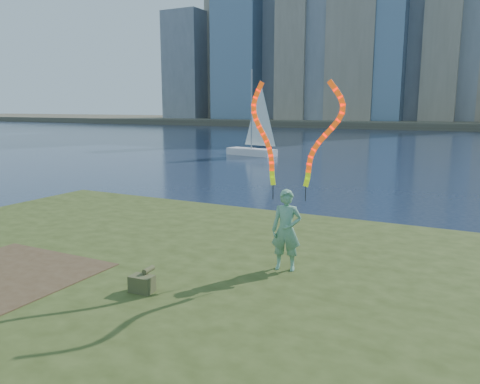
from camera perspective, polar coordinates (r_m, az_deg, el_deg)
The scene contains 7 objects.
ground at distance 11.23m, azimuth -6.14°, elevation -10.57°, with size 320.00×320.00×0.00m, color #19263F.
grassy_knoll at distance 9.41m, azimuth -14.05°, elevation -12.86°, with size 20.00×18.00×0.80m.
dirt_patch at distance 10.24m, azimuth -27.03°, elevation -8.97°, with size 3.20×3.00×0.02m, color #47331E.
far_shore at distance 103.95m, azimuth 24.14°, elevation 7.64°, with size 320.00×40.00×1.20m, color #484335.
woman_with_ribbons at distance 9.17m, azimuth 5.82°, elevation -0.95°, with size 2.01×0.56×4.00m.
canvas_bag at distance 8.52m, azimuth -11.81°, elevation -10.78°, with size 0.43×0.49×0.39m.
sailboat at distance 38.56m, azimuth 1.69°, elevation 6.24°, with size 4.65×2.33×6.99m.
Camera 1 is at (5.80, -8.74, 4.01)m, focal length 35.00 mm.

